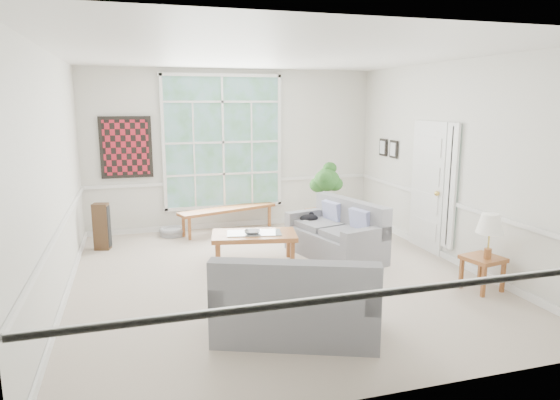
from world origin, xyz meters
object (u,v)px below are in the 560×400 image
object	(u,v)px
end_table	(324,224)
loveseat_right	(335,229)
loveseat_front	(296,294)
side_table	(482,273)
coffee_table	(254,248)

from	to	relation	value
end_table	loveseat_right	bearing A→B (deg)	-103.12
loveseat_front	side_table	world-z (taller)	loveseat_front
end_table	coffee_table	bearing A→B (deg)	-146.18
loveseat_right	end_table	xyz separation A→B (m)	(0.25, 1.07, -0.18)
loveseat_right	loveseat_front	distance (m)	2.76
loveseat_right	loveseat_front	bearing A→B (deg)	-136.07
coffee_table	loveseat_front	bearing A→B (deg)	-82.39
coffee_table	side_table	world-z (taller)	coffee_table
coffee_table	end_table	world-z (taller)	end_table
loveseat_right	side_table	xyz separation A→B (m)	(1.27, -1.86, -0.21)
loveseat_right	side_table	world-z (taller)	loveseat_right
end_table	side_table	world-z (taller)	end_table
coffee_table	side_table	xyz separation A→B (m)	(2.57, -1.90, -0.01)
loveseat_right	end_table	size ratio (longest dim) A/B	3.14
loveseat_front	coffee_table	world-z (taller)	loveseat_front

